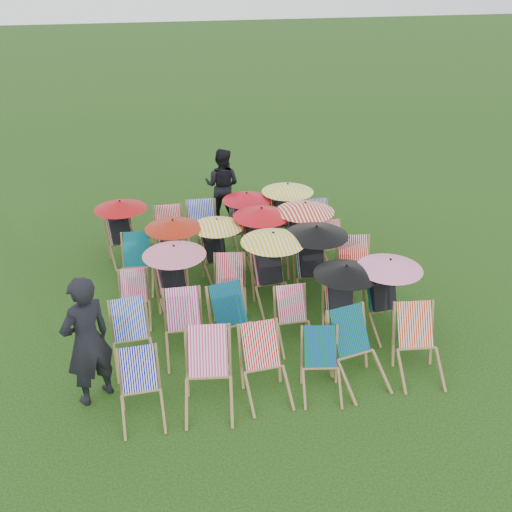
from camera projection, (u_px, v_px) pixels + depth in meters
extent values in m
plane|color=black|center=(252.00, 308.00, 10.07)|extent=(100.00, 100.00, 0.00)
cube|color=#080795|center=(139.00, 369.00, 7.64)|extent=(0.46, 0.34, 0.54)
cube|color=#FE3282|center=(208.00, 351.00, 7.82)|extent=(0.59, 0.48, 0.64)
cube|color=red|center=(261.00, 345.00, 8.02)|extent=(0.51, 0.39, 0.59)
cube|color=#096433|center=(320.00, 347.00, 8.10)|extent=(0.50, 0.41, 0.53)
cube|color=#0A7135|center=(350.00, 331.00, 8.27)|extent=(0.59, 0.48, 0.63)
cube|color=red|center=(415.00, 325.00, 8.43)|extent=(0.57, 0.45, 0.61)
cube|color=#0823AF|center=(129.00, 319.00, 8.63)|extent=(0.50, 0.38, 0.57)
cube|color=#CC2887|center=(183.00, 309.00, 8.83)|extent=(0.52, 0.40, 0.60)
cube|color=#09653B|center=(228.00, 305.00, 8.91)|extent=(0.58, 0.47, 0.62)
cube|color=#D72B5D|center=(291.00, 304.00, 9.10)|extent=(0.46, 0.35, 0.53)
cube|color=red|center=(339.00, 297.00, 9.28)|extent=(0.48, 0.38, 0.53)
cube|color=black|center=(340.00, 298.00, 9.24)|extent=(0.42, 0.43, 0.56)
sphere|color=tan|center=(340.00, 280.00, 9.19)|extent=(0.20, 0.20, 0.20)
cylinder|color=black|center=(345.00, 286.00, 9.10)|extent=(0.03, 0.03, 0.65)
cone|color=black|center=(346.00, 270.00, 8.96)|extent=(1.03, 1.03, 0.16)
cube|color=#096335|center=(381.00, 292.00, 9.38)|extent=(0.48, 0.36, 0.55)
cube|color=black|center=(382.00, 294.00, 9.34)|extent=(0.40, 0.42, 0.58)
sphere|color=tan|center=(381.00, 275.00, 9.28)|extent=(0.20, 0.20, 0.20)
cylinder|color=black|center=(388.00, 281.00, 9.20)|extent=(0.03, 0.03, 0.67)
cone|color=pink|center=(390.00, 264.00, 9.06)|extent=(1.06, 1.06, 0.16)
cube|color=#D02966|center=(134.00, 285.00, 9.66)|extent=(0.44, 0.34, 0.51)
cube|color=#E32D69|center=(172.00, 278.00, 9.78)|extent=(0.52, 0.43, 0.55)
cube|color=black|center=(172.00, 279.00, 9.74)|extent=(0.46, 0.47, 0.58)
sphere|color=tan|center=(169.00, 261.00, 9.68)|extent=(0.20, 0.20, 0.20)
cylinder|color=black|center=(175.00, 267.00, 9.61)|extent=(0.03, 0.03, 0.68)
cone|color=#D76E88|center=(174.00, 250.00, 9.46)|extent=(1.07, 1.07, 0.16)
cube|color=red|center=(230.00, 270.00, 10.01)|extent=(0.52, 0.42, 0.56)
cube|color=#D32A58|center=(268.00, 266.00, 10.09)|extent=(0.51, 0.39, 0.58)
cube|color=black|center=(269.00, 267.00, 10.05)|extent=(0.43, 0.44, 0.61)
sphere|color=tan|center=(267.00, 248.00, 9.99)|extent=(0.21, 0.21, 0.21)
cylinder|color=black|center=(273.00, 254.00, 9.90)|extent=(0.03, 0.03, 0.72)
cone|color=yellow|center=(273.00, 237.00, 9.75)|extent=(1.13, 1.13, 0.17)
cube|color=navy|center=(310.00, 259.00, 10.32)|extent=(0.51, 0.39, 0.59)
cube|color=black|center=(311.00, 260.00, 10.27)|extent=(0.43, 0.45, 0.62)
sphere|color=tan|center=(310.00, 242.00, 10.21)|extent=(0.22, 0.22, 0.22)
cylinder|color=black|center=(315.00, 247.00, 10.12)|extent=(0.03, 0.03, 0.72)
cone|color=black|center=(316.00, 231.00, 9.97)|extent=(1.13, 1.13, 0.18)
cube|color=red|center=(354.00, 255.00, 10.35)|extent=(0.58, 0.46, 0.63)
cube|color=#0B7544|center=(137.00, 250.00, 10.65)|extent=(0.53, 0.42, 0.59)
cube|color=#CB287C|center=(172.00, 249.00, 10.78)|extent=(0.48, 0.37, 0.54)
cube|color=black|center=(172.00, 250.00, 10.74)|extent=(0.41, 0.42, 0.57)
sphere|color=tan|center=(171.00, 234.00, 10.69)|extent=(0.20, 0.20, 0.20)
cylinder|color=black|center=(174.00, 239.00, 10.60)|extent=(0.03, 0.03, 0.66)
cone|color=#A01C09|center=(173.00, 224.00, 10.46)|extent=(1.04, 1.04, 0.16)
cube|color=#BF060F|center=(213.00, 247.00, 10.91)|extent=(0.49, 0.40, 0.52)
cube|color=black|center=(214.00, 248.00, 10.88)|extent=(0.43, 0.44, 0.54)
sphere|color=tan|center=(212.00, 233.00, 10.82)|extent=(0.19, 0.19, 0.19)
cylinder|color=black|center=(217.00, 237.00, 10.76)|extent=(0.03, 0.03, 0.63)
cone|color=yellow|center=(217.00, 223.00, 10.62)|extent=(1.00, 1.00, 0.15)
cube|color=red|center=(257.00, 238.00, 11.12)|extent=(0.52, 0.41, 0.57)
cube|color=black|center=(258.00, 239.00, 11.08)|extent=(0.45, 0.46, 0.60)
sphere|color=tan|center=(256.00, 223.00, 11.01)|extent=(0.21, 0.21, 0.21)
cylinder|color=black|center=(261.00, 227.00, 10.94)|extent=(0.03, 0.03, 0.70)
cone|color=red|center=(261.00, 212.00, 10.79)|extent=(1.09, 1.09, 0.17)
cube|color=#F931AB|center=(300.00, 233.00, 11.26)|extent=(0.55, 0.45, 0.59)
cube|color=black|center=(301.00, 235.00, 11.22)|extent=(0.48, 0.49, 0.62)
sphere|color=tan|center=(301.00, 217.00, 11.16)|extent=(0.22, 0.22, 0.22)
cylinder|color=black|center=(304.00, 223.00, 11.06)|extent=(0.03, 0.03, 0.72)
cone|color=red|center=(305.00, 207.00, 10.91)|extent=(1.13, 1.13, 0.17)
cube|color=red|center=(331.00, 234.00, 11.41)|extent=(0.47, 0.37, 0.51)
cube|color=red|center=(119.00, 229.00, 11.56)|extent=(0.51, 0.42, 0.54)
cube|color=black|center=(120.00, 230.00, 11.53)|extent=(0.45, 0.46, 0.57)
sphere|color=tan|center=(117.00, 215.00, 11.46)|extent=(0.20, 0.20, 0.20)
cylinder|color=black|center=(122.00, 219.00, 11.40)|extent=(0.03, 0.03, 0.66)
cone|color=#A8090C|center=(120.00, 205.00, 11.26)|extent=(1.04, 1.04, 0.16)
cube|color=red|center=(169.00, 221.00, 11.75)|extent=(0.51, 0.38, 0.60)
cube|color=#081AB0|center=(201.00, 216.00, 11.89)|extent=(0.56, 0.43, 0.63)
cube|color=#070F9D|center=(243.00, 219.00, 12.04)|extent=(0.46, 0.35, 0.53)
cube|color=black|center=(244.00, 220.00, 12.00)|extent=(0.39, 0.40, 0.55)
sphere|color=tan|center=(243.00, 206.00, 11.94)|extent=(0.19, 0.19, 0.19)
cylinder|color=black|center=(247.00, 210.00, 11.87)|extent=(0.03, 0.03, 0.65)
cone|color=red|center=(247.00, 196.00, 11.73)|extent=(1.02, 1.02, 0.16)
cube|color=red|center=(283.00, 212.00, 12.27)|extent=(0.50, 0.38, 0.57)
cube|color=black|center=(284.00, 213.00, 12.23)|extent=(0.42, 0.44, 0.60)
sphere|color=tan|center=(283.00, 197.00, 12.17)|extent=(0.21, 0.21, 0.21)
cylinder|color=black|center=(287.00, 202.00, 12.08)|extent=(0.03, 0.03, 0.70)
cone|color=yellow|center=(288.00, 188.00, 11.93)|extent=(1.09, 1.09, 0.17)
cube|color=#0B068F|center=(317.00, 212.00, 12.42)|extent=(0.47, 0.36, 0.51)
imported|color=black|center=(87.00, 341.00, 7.59)|extent=(0.85, 0.78, 1.94)
imported|color=black|center=(222.00, 185.00, 13.03)|extent=(1.05, 0.98, 1.73)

